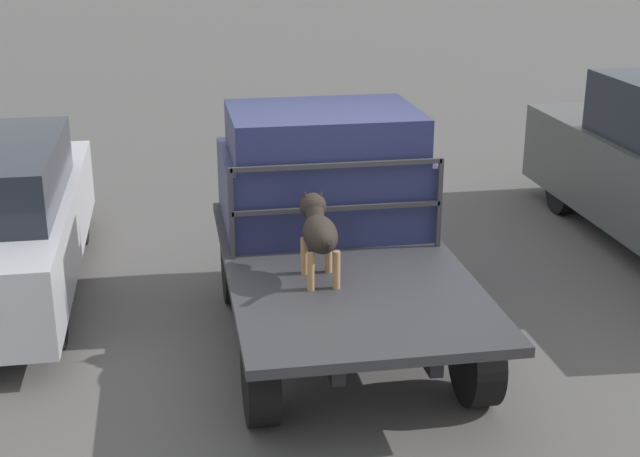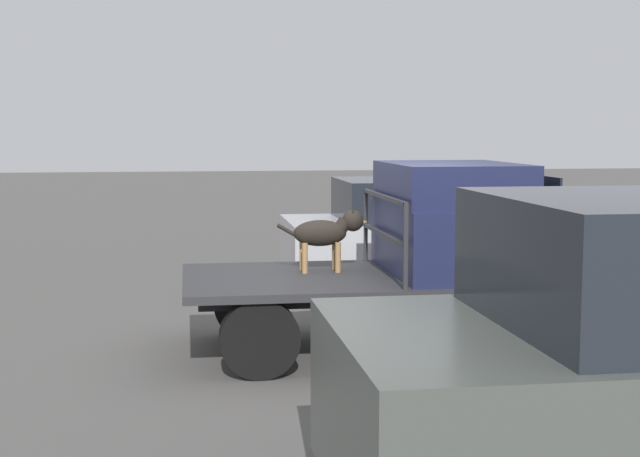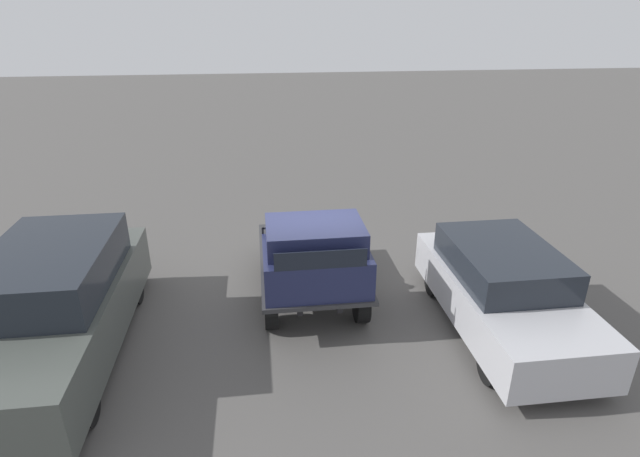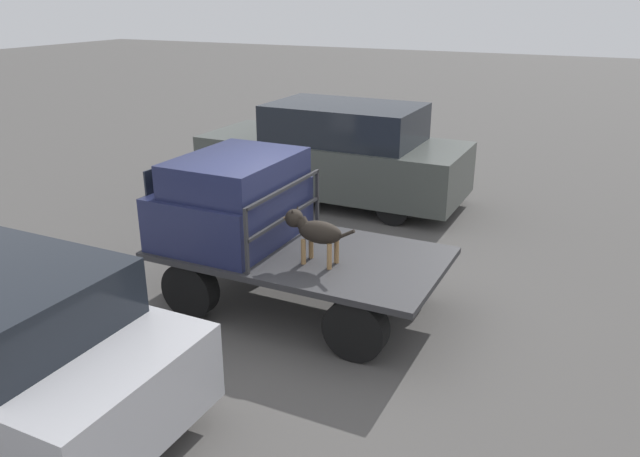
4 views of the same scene
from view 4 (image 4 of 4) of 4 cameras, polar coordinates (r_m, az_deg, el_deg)
ground_plane at (r=8.39m, az=-1.76°, el=-7.07°), size 80.00×80.00×0.00m
flatbed_truck at (r=8.13m, az=-1.80°, el=-3.42°), size 3.69×2.01×0.81m
truck_cab at (r=8.35m, az=-7.99°, el=2.62°), size 1.52×1.89×1.14m
truck_headboard at (r=7.95m, az=-3.21°, el=1.91°), size 0.04×1.89×0.82m
dog at (r=7.54m, az=-0.62°, el=-0.15°), size 0.97×0.28×0.68m
parked_pickup_far at (r=12.41m, az=1.43°, el=6.87°), size 5.22×2.04×1.93m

